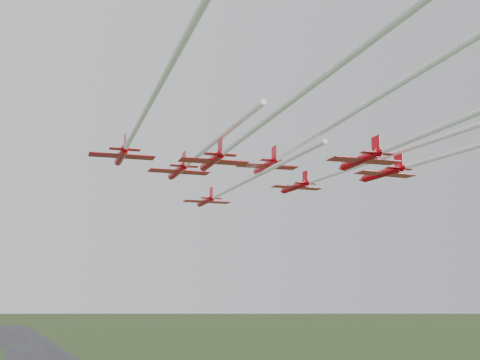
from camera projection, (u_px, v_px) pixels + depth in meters
name	position (u px, v px, depth m)	size (l,w,h in m)	color
jet_lead	(227.00, 190.00, 101.47)	(9.01, 55.57, 2.66)	#CD000C
jet_row2_left	(191.00, 161.00, 88.04)	(9.83, 44.78, 2.90)	#CD000C
jet_row2_right	(340.00, 172.00, 89.52)	(8.87, 58.39, 2.65)	#CD000C
jet_row3_left	(138.00, 124.00, 66.12)	(11.22, 63.22, 2.64)	#CD000C
jet_row3_mid	(302.00, 144.00, 73.81)	(11.78, 57.00, 2.63)	#CD000C
jet_row3_right	(428.00, 160.00, 82.60)	(9.68, 50.15, 2.89)	#CD000C
jet_row4_left	(265.00, 121.00, 53.72)	(10.52, 64.33, 2.42)	#CD000C
jet_row4_right	(427.00, 133.00, 62.62)	(10.42, 58.20, 2.74)	#CD000C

